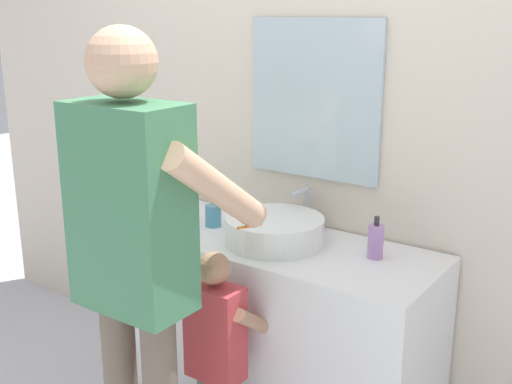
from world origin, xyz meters
TOP-DOWN VIEW (x-y plane):
  - back_wall at (0.00, 0.62)m, footprint 4.40×0.10m
  - vanity_cabinet at (0.00, 0.30)m, footprint 1.33×0.54m
  - sink_basin at (0.00, 0.28)m, footprint 0.40×0.40m
  - faucet at (0.00, 0.52)m, footprint 0.18×0.14m
  - toothbrush_cup at (-0.34, 0.31)m, footprint 0.07×0.07m
  - soap_bottle at (0.40, 0.37)m, footprint 0.06×0.06m
  - child_toddler at (0.00, -0.10)m, footprint 0.28×0.28m
  - adult_parent at (-0.12, -0.36)m, footprint 0.53×0.56m

SIDE VIEW (x-z plane):
  - vanity_cabinet at x=0.00m, z-range 0.00..0.83m
  - child_toddler at x=0.00m, z-range 0.09..1.01m
  - toothbrush_cup at x=-0.34m, z-range 0.78..0.99m
  - sink_basin at x=0.00m, z-range 0.83..0.94m
  - soap_bottle at x=0.40m, z-range 0.82..0.98m
  - faucet at x=0.00m, z-range 0.82..1.00m
  - adult_parent at x=-0.12m, z-range 0.17..1.87m
  - back_wall at x=0.00m, z-range 0.00..2.70m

